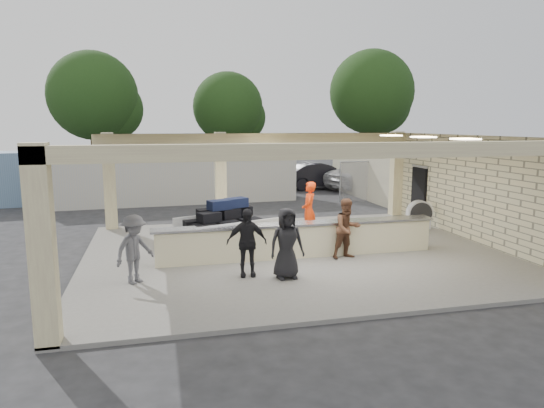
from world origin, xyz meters
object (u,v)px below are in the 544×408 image
object	(u,v)px
baggage_handler	(309,211)
container_white	(173,176)
drum_fan	(419,213)
passenger_c	(134,249)
passenger_d	(287,243)
car_white_b	(437,175)
passenger_a	(347,229)
car_dark	(320,176)
passenger_b	(247,242)
baggage_counter	(298,240)
luggage_cart	(225,224)
car_white_a	(371,177)

from	to	relation	value
baggage_handler	container_white	xyz separation A→B (m)	(-3.98, 9.54, 0.26)
drum_fan	passenger_c	bearing A→B (deg)	-150.05
drum_fan	baggage_handler	world-z (taller)	baggage_handler
passenger_d	car_white_b	world-z (taller)	passenger_d
passenger_a	car_dark	size ratio (longest dim) A/B	0.36
baggage_handler	passenger_d	world-z (taller)	baggage_handler
baggage_handler	passenger_b	world-z (taller)	baggage_handler
car_white_b	passenger_a	bearing A→B (deg)	124.10
passenger_c	car_dark	xyz separation A→B (m)	(10.17, 15.94, -0.14)
drum_fan	baggage_handler	distance (m)	4.51
baggage_handler	baggage_counter	bearing A→B (deg)	-6.41
luggage_cart	car_white_b	distance (m)	19.34
car_white_b	luggage_cart	bearing A→B (deg)	113.70
baggage_counter	passenger_c	world-z (taller)	passenger_c
baggage_handler	car_white_b	distance (m)	16.60
baggage_handler	passenger_b	bearing A→B (deg)	-19.49
passenger_a	car_dark	xyz separation A→B (m)	(4.45, 15.10, -0.17)
drum_fan	car_dark	xyz separation A→B (m)	(0.35, 11.97, 0.14)
container_white	passenger_d	bearing A→B (deg)	-82.94
passenger_c	drum_fan	bearing A→B (deg)	-19.81
car_dark	container_white	world-z (taller)	container_white
car_white_b	car_dark	distance (m)	7.26
drum_fan	car_white_b	distance (m)	13.18
passenger_d	car_dark	bearing A→B (deg)	64.73
luggage_cart	car_dark	world-z (taller)	luggage_cart
passenger_a	car_white_a	world-z (taller)	passenger_a
car_dark	passenger_c	bearing A→B (deg)	142.81
car_white_b	car_dark	xyz separation A→B (m)	(-7.16, 1.15, 0.05)
drum_fan	baggage_handler	size ratio (longest dim) A/B	0.54
car_white_b	passenger_d	bearing A→B (deg)	121.89
passenger_b	car_white_a	bearing A→B (deg)	59.46
drum_fan	car_white_b	xyz separation A→B (m)	(7.51, 10.83, 0.09)
passenger_c	passenger_a	bearing A→B (deg)	-33.48
baggage_handler	passenger_a	world-z (taller)	baggage_handler
drum_fan	car_white_a	bearing A→B (deg)	81.86
passenger_d	container_white	bearing A→B (deg)	95.94
passenger_b	passenger_c	size ratio (longest dim) A/B	1.03
container_white	passenger_a	bearing A→B (deg)	-72.50
passenger_d	car_dark	world-z (taller)	passenger_d
baggage_handler	car_dark	bearing A→B (deg)	178.65
luggage_cart	baggage_handler	xyz separation A→B (m)	(2.90, 0.87, 0.11)
baggage_handler	car_dark	size ratio (longest dim) A/B	0.40
luggage_cart	container_white	size ratio (longest dim) A/B	0.25
baggage_counter	baggage_handler	distance (m)	2.20
passenger_b	passenger_d	distance (m)	1.00
drum_fan	passenger_d	size ratio (longest dim) A/B	0.58
baggage_handler	car_white_b	world-z (taller)	baggage_handler
luggage_cart	car_white_b	world-z (taller)	luggage_cart
drum_fan	passenger_d	bearing A→B (deg)	-136.50
passenger_a	passenger_b	distance (m)	3.18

